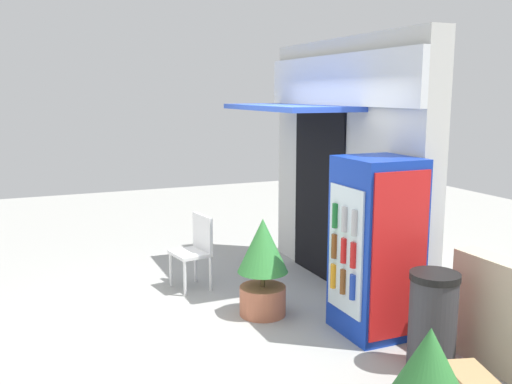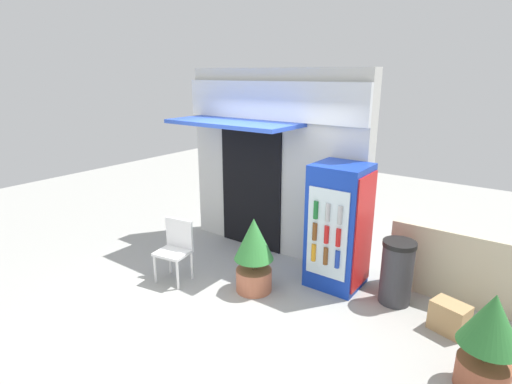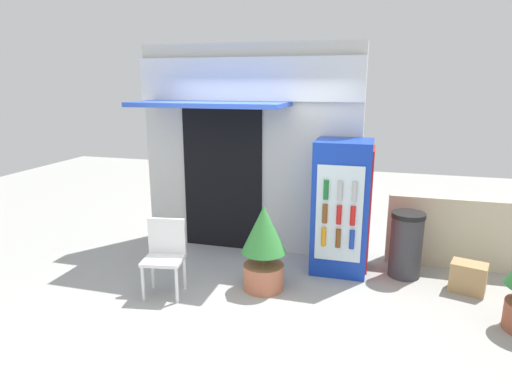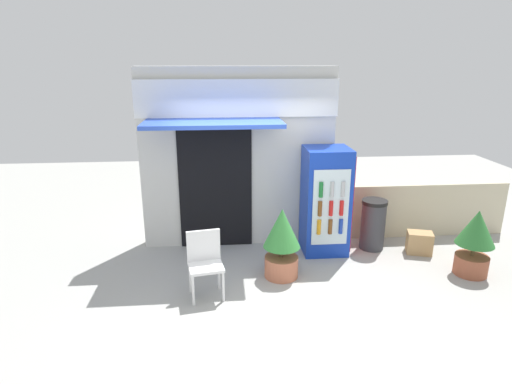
% 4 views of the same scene
% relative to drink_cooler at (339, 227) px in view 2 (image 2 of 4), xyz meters
% --- Properties ---
extents(ground, '(16.00, 16.00, 0.00)m').
position_rel_drink_cooler_xyz_m(ground, '(-1.18, -1.11, -0.87)').
color(ground, '#A3A39E').
extents(storefront_building, '(3.18, 1.19, 2.96)m').
position_rel_drink_cooler_xyz_m(storefront_building, '(-1.42, 0.47, 0.68)').
color(storefront_building, silver).
rests_on(storefront_building, ground).
extents(drink_cooler, '(0.73, 0.73, 1.74)m').
position_rel_drink_cooler_xyz_m(drink_cooler, '(0.00, 0.00, 0.00)').
color(drink_cooler, '#1438B2').
rests_on(drink_cooler, ground).
extents(plastic_chair, '(0.51, 0.46, 0.89)m').
position_rel_drink_cooler_xyz_m(plastic_chair, '(-1.93, -1.23, -0.35)').
color(plastic_chair, white).
rests_on(plastic_chair, ground).
extents(potted_plant_near_shop, '(0.54, 0.54, 1.05)m').
position_rel_drink_cooler_xyz_m(potted_plant_near_shop, '(-0.83, -0.83, -0.30)').
color(potted_plant_near_shop, '#BC6B4C').
rests_on(potted_plant_near_shop, ground).
extents(potted_plant_curbside, '(0.55, 0.55, 1.00)m').
position_rel_drink_cooler_xyz_m(potted_plant_curbside, '(1.98, -1.00, -0.31)').
color(potted_plant_curbside, '#995138').
rests_on(potted_plant_curbside, ground).
extents(trash_bin, '(0.42, 0.42, 0.85)m').
position_rel_drink_cooler_xyz_m(trash_bin, '(0.83, 0.02, -0.44)').
color(trash_bin, '#38383D').
rests_on(trash_bin, ground).
extents(stone_boundary_wall, '(2.83, 0.23, 0.96)m').
position_rel_drink_cooler_xyz_m(stone_boundary_wall, '(2.01, 0.54, -0.39)').
color(stone_boundary_wall, beige).
rests_on(stone_boundary_wall, ground).
extents(cardboard_box, '(0.45, 0.37, 0.36)m').
position_rel_drink_cooler_xyz_m(cardboard_box, '(1.54, -0.24, -0.69)').
color(cardboard_box, tan).
rests_on(cardboard_box, ground).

